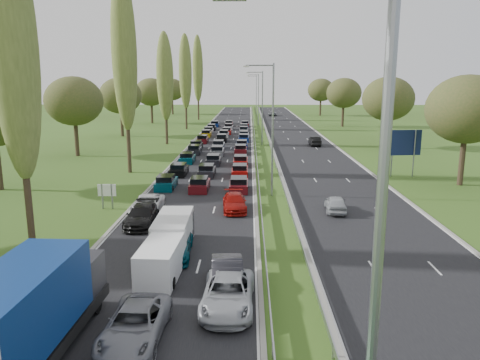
{
  "coord_description": "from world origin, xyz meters",
  "views": [
    {
      "loc": [
        2.4,
        0.79,
        10.49
      ],
      "look_at": [
        1.55,
        42.94,
        1.5
      ],
      "focal_mm": 35.0,
      "sensor_mm": 36.0,
      "label": 1
    }
  ],
  "objects": [
    {
      "name": "ground",
      "position": [
        4.5,
        80.0,
        0.0
      ],
      "size": [
        260.0,
        260.0,
        0.0
      ],
      "primitive_type": "plane",
      "color": "#355119",
      "rests_on": "ground"
    },
    {
      "name": "near_carriageway",
      "position": [
        -2.25,
        82.5,
        0.0
      ],
      "size": [
        10.5,
        215.0,
        0.04
      ],
      "primitive_type": "cube",
      "color": "black",
      "rests_on": "ground"
    },
    {
      "name": "far_carriageway",
      "position": [
        11.25,
        82.5,
        0.0
      ],
      "size": [
        10.5,
        215.0,
        0.04
      ],
      "primitive_type": "cube",
      "color": "black",
      "rests_on": "ground"
    },
    {
      "name": "central_reservation",
      "position": [
        4.5,
        82.5,
        0.55
      ],
      "size": [
        2.36,
        215.0,
        0.32
      ],
      "color": "gray",
      "rests_on": "ground"
    },
    {
      "name": "lamp_columns",
      "position": [
        4.5,
        78.0,
        6.0
      ],
      "size": [
        0.18,
        140.18,
        12.0
      ],
      "color": "gray",
      "rests_on": "ground"
    },
    {
      "name": "poplar_row",
      "position": [
        -11.5,
        68.17,
        12.39
      ],
      "size": [
        2.8,
        127.8,
        22.44
      ],
      "color": "#2D2116",
      "rests_on": "ground"
    },
    {
      "name": "woodland_left",
      "position": [
        -22.0,
        62.63,
        7.68
      ],
      "size": [
        8.0,
        166.0,
        11.1
      ],
      "color": "#2D2116",
      "rests_on": "ground"
    },
    {
      "name": "woodland_right",
      "position": [
        24.0,
        66.67,
        7.68
      ],
      "size": [
        8.0,
        153.0,
        11.1
      ],
      "color": "#2D2116",
      "rests_on": "ground"
    },
    {
      "name": "traffic_queue_fill",
      "position": [
        -2.23,
        77.46,
        0.44
      ],
      "size": [
        9.04,
        69.28,
        0.8
      ],
      "color": "#053F4C",
      "rests_on": "ground"
    },
    {
      "name": "near_car_2",
      "position": [
        -5.82,
        37.16,
        0.7
      ],
      "size": [
        2.28,
        4.92,
        1.37
      ],
      "primitive_type": "imported",
      "rotation": [
        0.0,
        0.0,
        0.0
      ],
      "color": "silver",
      "rests_on": "near_carriageway"
    },
    {
      "name": "near_car_3",
      "position": [
        -5.54,
        33.78,
        0.74
      ],
      "size": [
        2.15,
        5.03,
        1.45
      ],
      "primitive_type": "imported",
      "rotation": [
        0.0,
        0.0,
        0.03
      ],
      "color": "black",
      "rests_on": "near_carriageway"
    },
    {
      "name": "near_car_6",
      "position": [
        -2.26,
        18.15,
        0.72
      ],
      "size": [
        2.45,
        5.08,
        1.39
      ],
      "primitive_type": "imported",
      "rotation": [
        0.0,
        0.0,
        -0.03
      ],
      "color": "gray",
      "rests_on": "near_carriageway"
    },
    {
      "name": "near_car_7",
      "position": [
        -2.16,
        27.71,
        0.78
      ],
      "size": [
        2.39,
        5.32,
        1.51
      ],
      "primitive_type": "imported",
      "rotation": [
        0.0,
        0.0,
        0.05
      ],
      "color": "#053E4D",
      "rests_on": "near_carriageway"
    },
    {
      "name": "near_car_9",
      "position": [
        1.3,
        23.11,
        0.77
      ],
      "size": [
        1.95,
        4.66,
        1.5
      ],
      "primitive_type": "imported",
      "rotation": [
        0.0,
        0.0,
        0.08
      ],
      "color": "black",
      "rests_on": "near_carriageway"
    },
    {
      "name": "near_car_10",
      "position": [
        1.43,
        20.99,
        0.74
      ],
      "size": [
        2.49,
        5.22,
        1.44
      ],
      "primitive_type": "imported",
      "rotation": [
        0.0,
        0.0,
        -0.02
      ],
      "color": "#9FA2A8",
      "rests_on": "near_carriageway"
    },
    {
      "name": "near_car_11",
      "position": [
        1.2,
        37.94,
        0.69
      ],
      "size": [
        2.19,
        4.76,
        1.35
      ],
      "primitive_type": "imported",
      "rotation": [
        0.0,
        0.0,
        0.07
      ],
      "color": "#940D09",
      "rests_on": "near_carriageway"
    },
    {
      "name": "far_car_0",
      "position": [
        9.45,
        37.69,
        0.69
      ],
      "size": [
        1.91,
        4.06,
        1.34
      ],
      "primitive_type": "imported",
      "rotation": [
        0.0,
        0.0,
        3.06
      ],
      "color": "#A1A5AA",
      "rests_on": "far_carriageway"
    },
    {
      "name": "far_car_1",
      "position": [
        13.13,
        77.27,
        0.76
      ],
      "size": [
        1.63,
        4.53,
        1.48
      ],
      "primitive_type": "imported",
      "rotation": [
        0.0,
        0.0,
        3.16
      ],
      "color": "black",
      "rests_on": "far_carriageway"
    },
    {
      "name": "far_car_2",
      "position": [
        9.35,
        143.81,
        0.72
      ],
      "size": [
        2.46,
        5.08,
        1.39
      ],
      "primitive_type": "imported",
      "rotation": [
        0.0,
        0.0,
        3.11
      ],
      "color": "gray",
      "rests_on": "far_carriageway"
    },
    {
      "name": "blue_lorry",
      "position": [
        -5.74,
        16.76,
        2.04
      ],
      "size": [
        2.6,
        9.35,
        3.95
      ],
      "rotation": [
        0.0,
        0.0,
        -0.03
      ],
      "color": "black",
      "rests_on": "near_carriageway"
    },
    {
      "name": "white_van_front",
      "position": [
        -2.32,
        24.75,
        1.0
      ],
      "size": [
        1.91,
        4.86,
        1.95
      ],
      "rotation": [
        0.0,
        0.0,
        -0.04
      ],
      "color": "white",
      "rests_on": "near_carriageway"
    },
    {
      "name": "white_van_rear",
      "position": [
        -2.38,
        29.12,
        1.09
      ],
      "size": [
        2.07,
        5.27,
        2.12
      ],
      "rotation": [
        0.0,
        0.0,
        0.02
      ],
      "color": "silver",
      "rests_on": "near_carriageway"
    },
    {
      "name": "info_sign",
      "position": [
        -9.4,
        38.22,
        1.37
      ],
      "size": [
        1.5,
        0.16,
        2.1
      ],
      "color": "gray",
      "rests_on": "ground"
    },
    {
      "name": "direction_sign",
      "position": [
        19.4,
        52.21,
        3.57
      ],
      "size": [
        3.97,
        0.66,
        5.2
      ],
      "color": "gray",
      "rests_on": "ground"
    }
  ]
}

